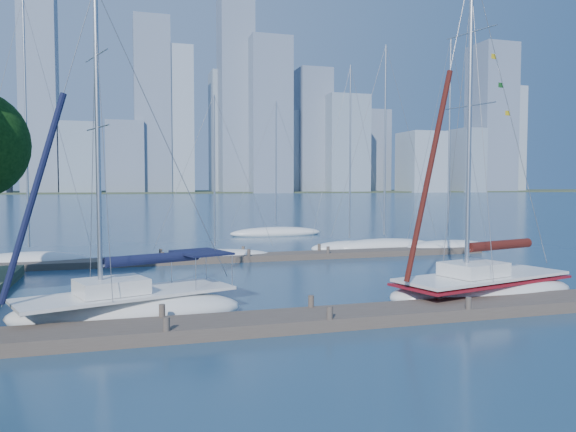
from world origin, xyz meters
name	(u,v)px	position (x,y,z in m)	size (l,w,h in m)	color
ground	(320,325)	(0.00, 0.00, 0.00)	(700.00, 700.00, 0.00)	#18314D
near_dock	(320,319)	(0.00, 0.00, 0.20)	(26.00, 2.00, 0.40)	#4E4139
far_dock	(262,257)	(2.00, 16.00, 0.18)	(30.00, 1.80, 0.36)	#4E4139
far_shore	(133,193)	(0.00, 320.00, 0.00)	(800.00, 100.00, 1.50)	#38472D
sailboat_navy	(127,292)	(-6.03, 2.63, 0.92)	(8.18, 4.95, 11.54)	white
sailboat_maroon	(483,272)	(7.70, 2.08, 1.08)	(8.66, 4.68, 13.68)	white
bg_boat_0	(30,260)	(-11.25, 17.39, 0.30)	(7.02, 3.66, 15.32)	white
bg_boat_1	(215,257)	(-0.79, 16.64, 0.22)	(7.30, 2.37, 10.27)	white
bg_boat_3	(350,247)	(9.07, 19.10, 0.26)	(5.72, 2.08, 13.13)	white
bg_boat_4	(384,246)	(11.55, 18.74, 0.29)	(7.94, 3.45, 14.63)	white
bg_boat_5	(448,247)	(15.44, 16.79, 0.29)	(6.85, 2.92, 14.86)	white
bg_boat_7	(276,233)	(7.21, 31.78, 0.25)	(8.70, 3.36, 12.38)	white
skyline	(178,129)	(23.39, 290.49, 34.59)	(503.75, 51.31, 106.19)	gray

